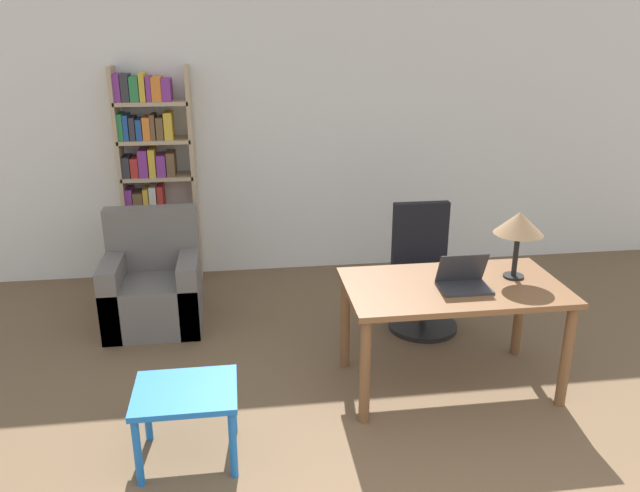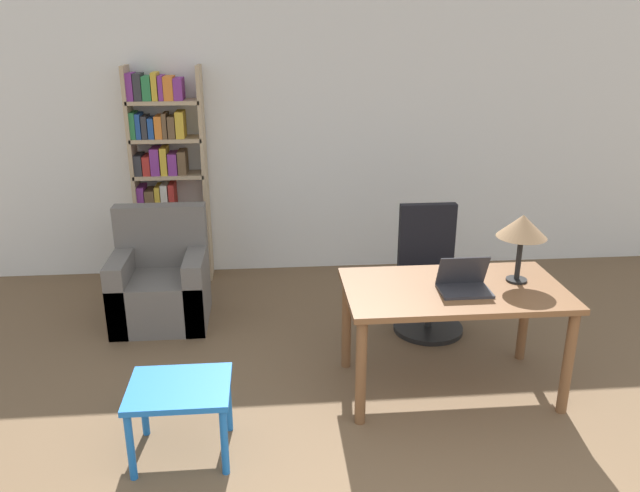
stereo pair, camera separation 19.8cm
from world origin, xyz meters
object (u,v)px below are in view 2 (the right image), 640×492
Objects in this scene: office_chair at (429,278)px; bookshelf at (165,179)px; laptop at (464,283)px; desk at (453,302)px; table_lamp at (522,228)px; side_table_blue at (180,397)px; armchair at (161,286)px.

bookshelf is (-2.30, 1.30, 0.57)m from office_chair.
desk is at bearing 124.37° from laptop.
bookshelf is at bearing 140.74° from table_lamp.
side_table_blue is 0.28× the size of bookshelf.
desk is at bearing -45.52° from bookshelf.
bookshelf is (-2.25, 2.31, 0.20)m from laptop.
bookshelf is (-0.05, 0.98, 0.70)m from armchair.
laptop is 0.70× the size of table_lamp.
laptop is 0.32× the size of office_chair.
office_chair is at bearing 112.94° from table_lamp.
bookshelf is at bearing 134.48° from desk.
laptop is at bearing -55.63° from desk.
laptop is 1.93m from side_table_blue.
desk is 0.67m from table_lamp.
side_table_blue is at bearing -164.08° from table_lamp.
side_table_blue is at bearing -81.18° from bookshelf.
laptop is at bearing -92.51° from office_chair.
office_chair reaches higher than laptop.
bookshelf is at bearing 150.39° from office_chair.
armchair reaches higher than side_table_blue.
laptop is (0.04, -0.06, 0.16)m from desk.
desk is at bearing -95.19° from office_chair.
laptop is at bearing 15.50° from side_table_blue.
desk is 3.17m from bookshelf.
bookshelf is at bearing 98.82° from side_table_blue.
bookshelf reaches higher than desk.
laptop is 0.34× the size of armchair.
bookshelf is at bearing 92.97° from armchair.
table_lamp reaches higher than armchair.
desk reaches higher than side_table_blue.
laptop is 0.16× the size of bookshelf.
bookshelf reaches higher than side_table_blue.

